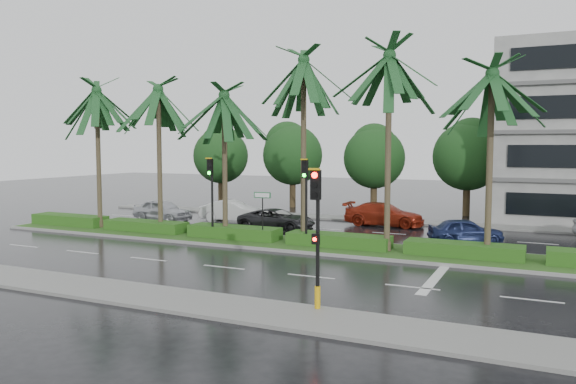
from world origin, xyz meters
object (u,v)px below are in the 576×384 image
at_px(street_sign, 262,204).
at_px(car_darkgrey, 277,220).
at_px(car_red, 384,214).
at_px(car_silver, 162,210).
at_px(car_blue, 466,231).
at_px(signal_median_left, 211,186).
at_px(car_white, 232,211).
at_px(signal_near, 317,233).

xyz_separation_m(street_sign, car_darkgrey, (-1.50, 4.79, -1.47)).
bearing_deg(car_red, car_silver, 105.87).
xyz_separation_m(car_red, car_blue, (5.61, -4.44, -0.08)).
bearing_deg(car_silver, car_red, -68.02).
xyz_separation_m(signal_median_left, street_sign, (3.00, 0.18, -0.87)).
bearing_deg(car_silver, car_white, -62.59).
distance_m(street_sign, car_silver, 11.87).
bearing_deg(signal_median_left, car_red, 54.46).
bearing_deg(car_darkgrey, car_blue, -89.23).
distance_m(car_red, car_blue, 7.16).
bearing_deg(car_blue, signal_near, 147.92).
bearing_deg(signal_median_left, car_silver, 143.52).
distance_m(signal_near, car_white, 21.47).
distance_m(signal_median_left, car_red, 12.06).
height_order(car_silver, car_blue, car_silver).
height_order(street_sign, car_silver, street_sign).
bearing_deg(car_silver, car_darkgrey, -87.52).
bearing_deg(signal_near, car_red, 99.15).
relative_size(signal_near, car_red, 0.85).
bearing_deg(car_silver, car_blue, -84.89).
bearing_deg(signal_near, car_darkgrey, 120.10).
distance_m(car_silver, car_darkgrey, 9.02).
bearing_deg(car_blue, car_darkgrey, 68.62).
xyz_separation_m(signal_median_left, car_darkgrey, (1.50, 4.98, -2.34)).
distance_m(street_sign, car_darkgrey, 5.23).
distance_m(car_white, car_blue, 15.64).
bearing_deg(signal_median_left, car_darkgrey, 73.23).
bearing_deg(car_red, car_white, 103.30).
xyz_separation_m(signal_near, street_sign, (-7.00, 9.87, -0.38)).
xyz_separation_m(street_sign, car_blue, (9.50, 5.02, -1.47)).
distance_m(signal_median_left, car_silver, 9.60).
bearing_deg(car_darkgrey, signal_median_left, 162.82).
height_order(car_white, car_darkgrey, car_white).
height_order(signal_near, car_blue, signal_near).
relative_size(street_sign, car_blue, 0.67).
distance_m(car_silver, car_blue, 20.00).
height_order(signal_near, car_silver, signal_near).
distance_m(street_sign, car_blue, 10.84).
bearing_deg(car_darkgrey, street_sign, -163.04).
bearing_deg(car_blue, car_white, 59.74).
distance_m(signal_near, car_red, 19.66).
xyz_separation_m(signal_near, car_red, (-3.11, 19.33, -1.76)).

